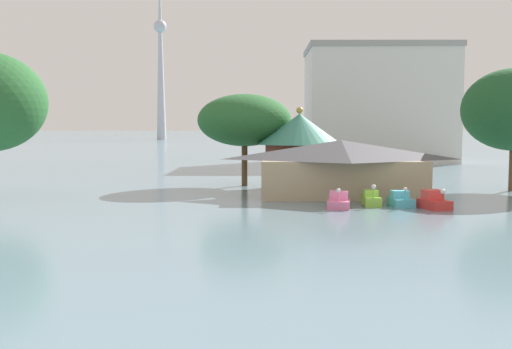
{
  "coord_description": "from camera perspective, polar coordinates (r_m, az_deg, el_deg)",
  "views": [
    {
      "loc": [
        2.77,
        -7.54,
        6.38
      ],
      "look_at": [
        2.56,
        28.45,
        3.39
      ],
      "focal_mm": 40.09,
      "sensor_mm": 36.0,
      "label": 1
    }
  ],
  "objects": [
    {
      "name": "distant_broadcast_tower",
      "position": [
        296.86,
        -9.52,
        12.56
      ],
      "size": [
        6.32,
        6.32,
        119.59
      ],
      "color": "#B7BCC6",
      "rests_on": "ground"
    },
    {
      "name": "pedal_boat_lime",
      "position": [
        47.47,
        11.41,
        -2.42
      ],
      "size": [
        1.31,
        2.31,
        1.82
      ],
      "rotation": [
        0.0,
        0.0,
        -1.57
      ],
      "color": "#8CCC3F",
      "rests_on": "ground"
    },
    {
      "name": "boathouse",
      "position": [
        53.05,
        8.46,
        0.76
      ],
      "size": [
        15.75,
        8.76,
        5.2
      ],
      "color": "tan",
      "rests_on": "ground"
    },
    {
      "name": "pedal_boat_red",
      "position": [
        46.77,
        17.34,
        -2.58
      ],
      "size": [
        2.31,
        2.94,
        1.69
      ],
      "rotation": [
        0.0,
        0.0,
        -1.27
      ],
      "color": "red",
      "rests_on": "ground"
    },
    {
      "name": "background_building_block",
      "position": [
        108.84,
        12.06,
        6.87
      ],
      "size": [
        26.46,
        16.46,
        21.13
      ],
      "color": "silver",
      "rests_on": "ground"
    },
    {
      "name": "pedal_boat_cyan",
      "position": [
        47.44,
        14.22,
        -2.5
      ],
      "size": [
        1.81,
        2.47,
        1.67
      ],
      "rotation": [
        0.0,
        0.0,
        -1.46
      ],
      "color": "#4CB7CC",
      "rests_on": "ground"
    },
    {
      "name": "pedal_boat_pink",
      "position": [
        45.58,
        8.25,
        -2.67
      ],
      "size": [
        2.1,
        2.76,
        1.68
      ],
      "rotation": [
        0.0,
        0.0,
        -1.74
      ],
      "color": "pink",
      "rests_on": "ground"
    },
    {
      "name": "green_roof_pavilion",
      "position": [
        59.06,
        4.36,
        2.73
      ],
      "size": [
        8.78,
        8.78,
        8.44
      ],
      "color": "brown",
      "rests_on": "ground"
    },
    {
      "name": "shoreline_tree_mid",
      "position": [
        61.84,
        -1.16,
        5.43
      ],
      "size": [
        10.14,
        10.14,
        9.93
      ],
      "color": "brown",
      "rests_on": "ground"
    }
  ]
}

